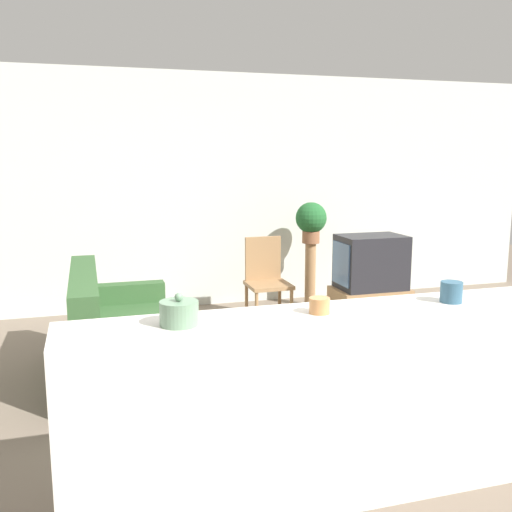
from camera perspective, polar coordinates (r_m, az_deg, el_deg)
ground_plane at (r=3.76m, az=3.31°, el=-17.86°), size 14.00×14.00×0.00m
wall_back at (r=6.67m, az=-6.72°, el=6.40°), size 9.00×0.06×2.70m
couch at (r=4.70m, az=-13.44°, el=-8.30°), size 0.81×1.62×0.88m
tv_stand at (r=5.90m, az=11.26°, el=-5.29°), size 0.73×0.47×0.45m
television at (r=5.79m, az=11.37°, el=-0.60°), size 0.66×0.45×0.54m
wooden_chair at (r=6.09m, az=1.03°, el=-2.06°), size 0.44×0.44×0.90m
plant_stand at (r=6.78m, az=5.44°, el=-1.84°), size 0.13×0.13×0.75m
potted_plant at (r=6.68m, az=5.53°, el=3.61°), size 0.36×0.36×0.48m
foreground_counter at (r=3.07m, az=7.20°, el=-14.48°), size 2.68×0.44×0.98m
decorative_bowl at (r=2.67m, az=-7.70°, el=-5.65°), size 0.18×0.18×0.15m
candle_jar at (r=2.87m, az=6.37°, el=-4.94°), size 0.10×0.10×0.08m
coffee_tin at (r=3.23m, az=18.95°, el=-3.42°), size 0.12×0.12×0.11m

